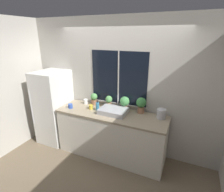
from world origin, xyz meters
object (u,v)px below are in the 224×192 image
sink (113,111)px  potted_plant_far_right (141,104)px  soap_bottle (97,106)px  kettle (161,113)px  mug_yellow (91,107)px  refrigerator (54,107)px  mug_white (86,101)px  mug_blue (70,106)px  potted_plant_far_left (94,99)px  potted_plant_center_right (125,102)px  potted_plant_center_left (109,101)px

sink → potted_plant_far_right: (0.47, 0.23, 0.13)m
soap_bottle → kettle: size_ratio=1.10×
mug_yellow → refrigerator: bearing=179.8°
refrigerator → mug_white: bearing=15.4°
sink → potted_plant_far_right: potted_plant_far_right is taller
soap_bottle → kettle: (1.21, 0.16, 0.01)m
mug_white → mug_blue: size_ratio=1.11×
kettle → potted_plant_far_left: bearing=176.8°
potted_plant_far_right → soap_bottle: size_ratio=1.43×
mug_blue → mug_yellow: mug_yellow is taller
soap_bottle → kettle: 1.22m
sink → mug_yellow: (-0.49, -0.01, -0.00)m
potted_plant_center_right → soap_bottle: 0.54m
potted_plant_center_left → potted_plant_center_right: (0.34, 0.00, 0.03)m
sink → potted_plant_center_left: size_ratio=2.11×
soap_bottle → mug_white: size_ratio=2.15×
potted_plant_center_right → potted_plant_far_right: (0.33, 0.00, 0.01)m
mug_blue → mug_yellow: 0.43m
refrigerator → potted_plant_center_left: 1.32m
mug_blue → potted_plant_far_right: bearing=15.1°
mug_blue → kettle: size_ratio=0.46×
potted_plant_center_left → mug_yellow: 0.39m
potted_plant_far_left → potted_plant_center_right: potted_plant_center_right is taller
potted_plant_center_left → potted_plant_center_right: size_ratio=0.88×
sink → kettle: bearing=9.9°
potted_plant_far_left → potted_plant_far_right: size_ratio=0.81×
potted_plant_center_right → mug_white: potted_plant_center_right is taller
sink → potted_plant_center_left: (-0.20, 0.23, 0.10)m
refrigerator → mug_white: size_ratio=16.28×
kettle → potted_plant_center_right: bearing=173.8°
sink → mug_white: bearing=165.6°
mug_blue → refrigerator: bearing=167.1°
potted_plant_far_right → mug_blue: (-1.37, -0.37, -0.14)m
potted_plant_far_left → potted_plant_far_right: (1.03, 0.00, 0.05)m
sink → mug_blue: 0.91m
potted_plant_center_right → potted_plant_far_right: bearing=0.0°
kettle → potted_plant_center_left: bearing=175.8°
refrigerator → kettle: size_ratio=8.34×
sink → potted_plant_far_left: (-0.55, 0.23, 0.09)m
mug_blue → kettle: kettle is taller
potted_plant_far_left → mug_white: potted_plant_far_left is taller
potted_plant_far_right → mug_white: (-1.22, -0.04, -0.13)m
refrigerator → potted_plant_center_left: bearing=10.7°
potted_plant_far_left → potted_plant_far_right: potted_plant_far_right is taller
refrigerator → mug_yellow: refrigerator is taller
potted_plant_far_right → mug_blue: potted_plant_far_right is taller
potted_plant_far_left → mug_white: bearing=-168.4°
potted_plant_center_right → soap_bottle: potted_plant_center_right is taller
refrigerator → potted_plant_far_left: 0.98m
soap_bottle → kettle: soap_bottle is taller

